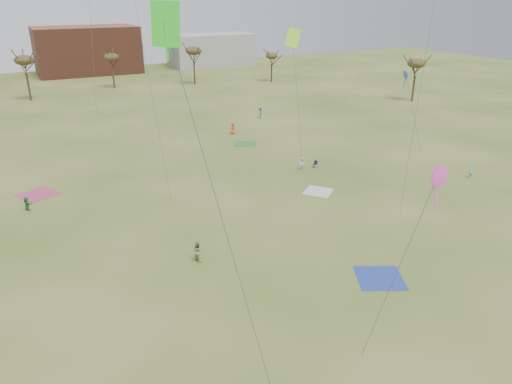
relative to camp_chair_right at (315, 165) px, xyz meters
name	(u,v)px	position (x,y,z in m)	size (l,w,h in m)	color
ground	(343,336)	(-16.30, -27.60, -0.26)	(260.00, 260.00, 0.00)	#38541A
spectator_fore_b	(198,251)	(-21.05, -14.59, 0.61)	(0.85, 0.66, 1.75)	#979660
flyer_mid_c	(471,172)	(14.22, -11.42, 0.46)	(0.52, 0.34, 1.44)	#6FB5BA
spectator_mid_e	(302,164)	(-1.78, 0.08, 0.51)	(0.75, 0.58, 1.54)	white
flyer_far_a	(27,204)	(-32.66, 2.42, 0.46)	(1.34, 0.43, 1.45)	#287A3A
flyer_far_b	(233,128)	(-2.58, 18.70, 0.61)	(0.85, 0.55, 1.74)	#B84F1F
flyer_far_c	(260,113)	(6.10, 26.09, 0.63)	(1.14, 0.66, 1.77)	navy
blanket_blue	(380,278)	(-9.70, -23.41, -0.26)	(3.45, 3.45, 0.03)	#243D9C
blanket_cream	(318,192)	(-4.08, -6.80, -0.26)	(2.87, 2.87, 0.03)	silver
blanket_plum	(38,194)	(-31.41, 6.40, -0.26)	(3.52, 3.52, 0.03)	#B5375C
blanket_olive	(245,144)	(-3.18, 13.07, -0.26)	(2.88, 2.88, 0.03)	#2D7D2E
camp_chair_right	(315,165)	(0.00, 0.00, 0.00)	(0.67, 0.64, 0.87)	#131934
tree_line	(80,67)	(-19.15, 51.52, 6.83)	(117.44, 49.32, 8.91)	#3A2B1E
building_brick	(87,50)	(-11.30, 92.40, 5.74)	(26.00, 16.00, 12.00)	brown
building_grey	(212,50)	(23.70, 90.40, 4.24)	(24.00, 12.00, 9.00)	gray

